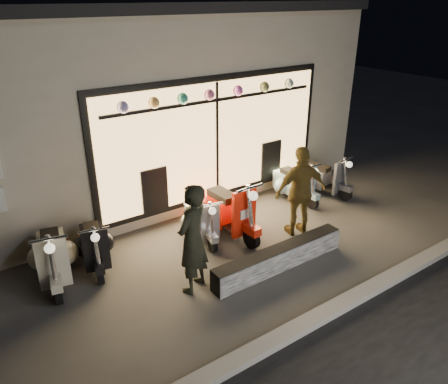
# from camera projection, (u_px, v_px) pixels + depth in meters

# --- Properties ---
(ground) EXTENTS (40.00, 40.00, 0.00)m
(ground) POSITION_uv_depth(u_px,v_px,m) (240.00, 257.00, 7.89)
(ground) COLOR #383533
(ground) RESTS_ON ground
(kerb) EXTENTS (40.00, 0.25, 0.12)m
(kerb) POSITION_uv_depth(u_px,v_px,m) (322.00, 315.00, 6.37)
(kerb) COLOR slate
(kerb) RESTS_ON ground
(shop_building) EXTENTS (10.20, 6.23, 4.20)m
(shop_building) POSITION_uv_depth(u_px,v_px,m) (121.00, 93.00, 10.74)
(shop_building) COLOR beige
(shop_building) RESTS_ON ground
(graffiti_barrier) EXTENTS (2.66, 0.28, 0.40)m
(graffiti_barrier) POSITION_uv_depth(u_px,v_px,m) (279.00, 258.00, 7.50)
(graffiti_barrier) COLOR black
(graffiti_barrier) RESTS_ON ground
(scooter_silver) EXTENTS (0.58, 1.28, 0.91)m
(scooter_silver) POSITION_uv_depth(u_px,v_px,m) (200.00, 218.00, 8.46)
(scooter_silver) COLOR black
(scooter_silver) RESTS_ON ground
(scooter_red) EXTENTS (0.54, 1.61, 1.16)m
(scooter_red) POSITION_uv_depth(u_px,v_px,m) (224.00, 209.00, 8.60)
(scooter_red) COLOR black
(scooter_red) RESTS_ON ground
(scooter_black) EXTENTS (0.62, 1.32, 0.94)m
(scooter_black) POSITION_uv_depth(u_px,v_px,m) (94.00, 243.00, 7.59)
(scooter_black) COLOR black
(scooter_black) RESTS_ON ground
(scooter_cream) EXTENTS (0.68, 1.49, 1.06)m
(scooter_cream) POSITION_uv_depth(u_px,v_px,m) (53.00, 254.00, 7.19)
(scooter_cream) COLOR black
(scooter_cream) RESTS_ON ground
(scooter_blue) EXTENTS (0.43, 1.32, 0.95)m
(scooter_blue) POSITION_uv_depth(u_px,v_px,m) (292.00, 182.00, 10.03)
(scooter_blue) COLOR black
(scooter_blue) RESTS_ON ground
(scooter_grey) EXTENTS (0.60, 1.35, 0.96)m
(scooter_grey) POSITION_uv_depth(u_px,v_px,m) (320.00, 177.00, 10.32)
(scooter_grey) COLOR black
(scooter_grey) RESTS_ON ground
(man) EXTENTS (0.79, 0.70, 1.81)m
(man) POSITION_uv_depth(u_px,v_px,m) (192.00, 239.00, 6.69)
(man) COLOR black
(man) RESTS_ON ground
(woman) EXTENTS (1.13, 0.69, 1.79)m
(woman) POSITION_uv_depth(u_px,v_px,m) (301.00, 191.00, 8.33)
(woman) COLOR brown
(woman) RESTS_ON ground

